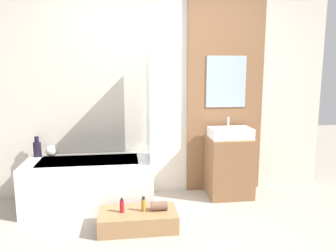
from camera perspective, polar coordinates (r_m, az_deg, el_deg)
wall_tiled_back at (r=4.05m, az=-1.27°, el=6.40°), size 4.20×0.06×2.60m
wall_wood_accent at (r=4.17m, az=9.98°, el=6.41°), size 0.96×0.04×2.60m
bathtub at (r=3.87m, az=-13.48°, el=-9.61°), size 1.40×0.67×0.54m
glass_shower_screen at (r=3.62m, az=-3.47°, el=3.38°), size 0.01×0.54×1.19m
wooden_step_bench at (r=3.34m, az=-5.25°, el=-15.95°), size 0.76×0.40×0.18m
vanity_cabinet at (r=4.10m, az=10.60°, el=-7.03°), size 0.52×0.44×0.73m
sink at (r=4.00m, az=10.79°, el=-1.18°), size 0.50×0.33×0.24m
vase_tall_dark at (r=4.10m, az=-21.81°, el=-3.64°), size 0.09×0.09×0.24m
vase_round_light at (r=4.05m, az=-19.67°, el=-4.11°), size 0.13×0.13×0.13m
bottle_soap_primary at (r=3.28m, az=-8.02°, el=-13.63°), size 0.04×0.04×0.14m
bottle_soap_secondary at (r=3.28m, az=-4.27°, el=-13.50°), size 0.05×0.05×0.15m
towel_roll at (r=3.30m, az=-1.56°, el=-13.72°), size 0.16×0.09×0.09m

